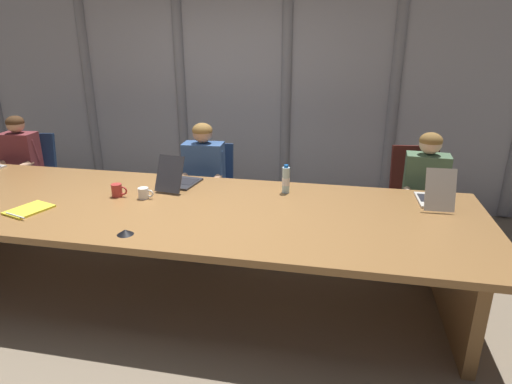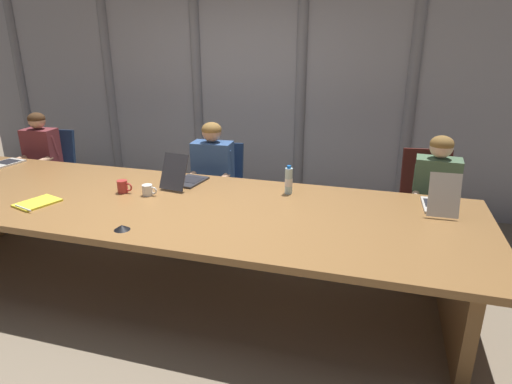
# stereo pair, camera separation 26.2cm
# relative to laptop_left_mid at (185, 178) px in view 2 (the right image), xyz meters

# --- Properties ---
(ground_plane) EXTENTS (15.48, 15.48, 0.00)m
(ground_plane) POSITION_rel_laptop_left_mid_xyz_m (0.04, -0.43, -0.79)
(ground_plane) COLOR #7F705B
(conference_table) EXTENTS (4.83, 1.48, 0.73)m
(conference_table) POSITION_rel_laptop_left_mid_xyz_m (0.04, -0.43, -0.18)
(conference_table) COLOR olive
(conference_table) RESTS_ON ground_plane
(curtain_backdrop) EXTENTS (7.74, 0.17, 2.93)m
(curtain_backdrop) POSITION_rel_laptop_left_mid_xyz_m (0.03, 1.78, 0.68)
(curtain_backdrop) COLOR #9999A0
(curtain_backdrop) RESTS_ON ground_plane
(laptop_left_mid) EXTENTS (0.29, 0.48, 0.30)m
(laptop_left_mid) POSITION_rel_laptop_left_mid_xyz_m (0.00, 0.00, 0.00)
(laptop_left_mid) COLOR #2D2D33
(laptop_left_mid) RESTS_ON conference_table
(laptop_center) EXTENTS (0.23, 0.43, 0.32)m
(laptop_center) POSITION_rel_laptop_left_mid_xyz_m (2.08, -0.01, 0.00)
(laptop_center) COLOR beige
(laptop_center) RESTS_ON conference_table
(office_chair_left_end) EXTENTS (0.60, 0.61, 0.94)m
(office_chair_left_end) POSITION_rel_laptop_left_mid_xyz_m (-2.02, 0.67, -0.43)
(office_chair_left_end) COLOR navy
(office_chair_left_end) RESTS_ON ground_plane
(office_chair_left_mid) EXTENTS (0.60, 0.60, 0.92)m
(office_chair_left_mid) POSITION_rel_laptop_left_mid_xyz_m (0.06, 0.67, -0.44)
(office_chair_left_mid) COLOR navy
(office_chair_left_mid) RESTS_ON ground_plane
(office_chair_center) EXTENTS (0.60, 0.60, 0.99)m
(office_chair_center) POSITION_rel_laptop_left_mid_xyz_m (2.07, 0.67, -0.42)
(office_chair_center) COLOR #511E19
(office_chair_center) RESTS_ON ground_plane
(person_left_end) EXTENTS (0.40, 0.57, 1.18)m
(person_left_end) POSITION_rel_laptop_left_mid_xyz_m (-2.04, 0.51, -0.13)
(person_left_end) COLOR brown
(person_left_end) RESTS_ON ground_plane
(person_left_mid) EXTENTS (0.43, 0.56, 1.18)m
(person_left_mid) POSITION_rel_laptop_left_mid_xyz_m (0.03, 0.51, -0.12)
(person_left_mid) COLOR #335184
(person_left_mid) RESTS_ON ground_plane
(person_center) EXTENTS (0.41, 0.56, 1.18)m
(person_center) POSITION_rel_laptop_left_mid_xyz_m (2.11, 0.51, -0.12)
(person_center) COLOR #4C6B4C
(person_center) RESTS_ON ground_plane
(water_bottle_primary) EXTENTS (0.06, 0.06, 0.24)m
(water_bottle_primary) POSITION_rel_laptop_left_mid_xyz_m (0.92, 0.03, 0.05)
(water_bottle_primary) COLOR silver
(water_bottle_primary) RESTS_ON conference_table
(coffee_mug_near) EXTENTS (0.13, 0.08, 0.09)m
(coffee_mug_near) POSITION_rel_laptop_left_mid_xyz_m (-0.17, -0.34, -0.01)
(coffee_mug_near) COLOR white
(coffee_mug_near) RESTS_ON conference_table
(coffee_mug_far) EXTENTS (0.13, 0.09, 0.10)m
(coffee_mug_far) POSITION_rel_laptop_left_mid_xyz_m (-0.40, -0.34, -0.01)
(coffee_mug_far) COLOR #B2332D
(coffee_mug_far) RESTS_ON conference_table
(conference_mic_left_side) EXTENTS (0.11, 0.11, 0.03)m
(conference_mic_left_side) POSITION_rel_laptop_left_mid_xyz_m (0.00, -0.99, -0.04)
(conference_mic_left_side) COLOR black
(conference_mic_left_side) RESTS_ON conference_table
(spiral_notepad) EXTENTS (0.30, 0.36, 0.03)m
(spiral_notepad) POSITION_rel_laptop_left_mid_xyz_m (-0.90, -0.76, -0.05)
(spiral_notepad) COLOR yellow
(spiral_notepad) RESTS_ON conference_table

